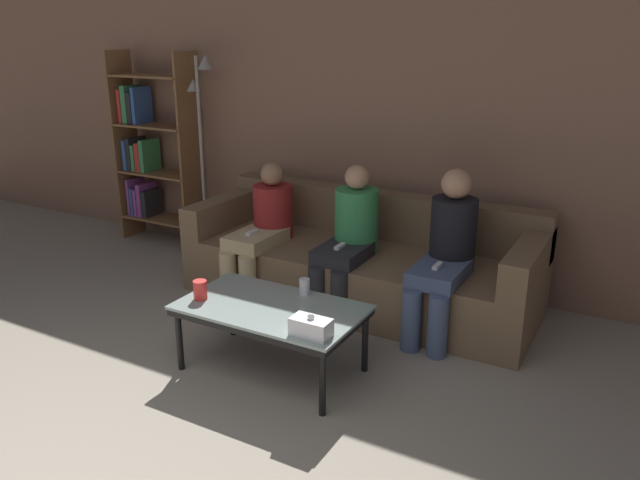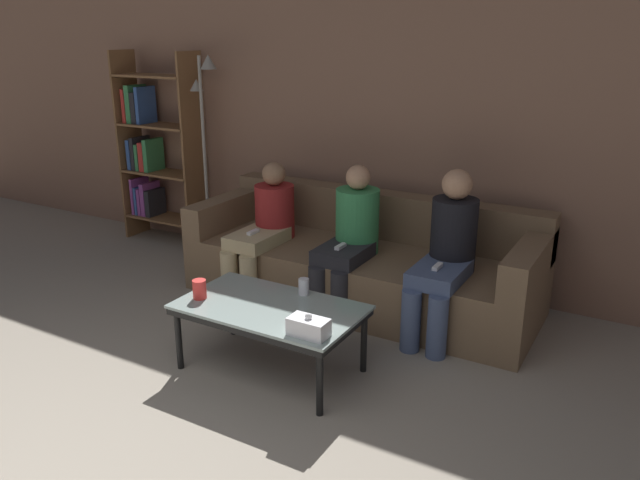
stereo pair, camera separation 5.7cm
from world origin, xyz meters
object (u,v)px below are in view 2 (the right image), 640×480
at_px(tissue_box, 309,327).
at_px(seated_person_left_end, 265,226).
at_px(bookshelf, 153,151).
at_px(seated_person_mid_left, 350,236).
at_px(cup_near_left, 304,287).
at_px(cup_near_right, 200,289).
at_px(couch, 362,264).
at_px(coffee_table, 270,312).
at_px(seated_person_mid_right, 447,251).
at_px(standing_lamp, 206,137).

bearing_deg(tissue_box, seated_person_left_end, 132.86).
bearing_deg(bookshelf, seated_person_mid_left, -12.58).
distance_m(cup_near_left, bookshelf, 2.90).
bearing_deg(cup_near_right, tissue_box, -6.09).
bearing_deg(bookshelf, couch, -7.70).
xyz_separation_m(cup_near_right, seated_person_left_end, (-0.30, 1.14, 0.05)).
distance_m(couch, seated_person_left_end, 0.82).
height_order(cup_near_left, cup_near_right, cup_near_right).
relative_size(coffee_table, cup_near_left, 10.58).
relative_size(coffee_table, seated_person_mid_left, 1.02).
xyz_separation_m(coffee_table, seated_person_left_end, (-0.74, 1.01, 0.16)).
height_order(bookshelf, seated_person_mid_right, bookshelf).
bearing_deg(seated_person_mid_left, tissue_box, -72.31).
relative_size(cup_near_left, standing_lamp, 0.06).
bearing_deg(tissue_box, coffee_table, 151.78).
xyz_separation_m(tissue_box, seated_person_left_end, (-1.14, 1.22, 0.06)).
distance_m(tissue_box, seated_person_mid_left, 1.32).
height_order(couch, cup_near_left, couch).
xyz_separation_m(couch, seated_person_mid_left, (0.00, -0.22, 0.29)).
bearing_deg(seated_person_mid_right, bookshelf, 170.02).
height_order(cup_near_right, tissue_box, tissue_box).
distance_m(seated_person_mid_left, seated_person_mid_right, 0.74).
bearing_deg(cup_near_left, seated_person_left_end, 137.15).
bearing_deg(tissue_box, cup_near_right, 173.91).
distance_m(coffee_table, tissue_box, 0.46).
relative_size(tissue_box, bookshelf, 0.12).
height_order(cup_near_left, tissue_box, tissue_box).
relative_size(couch, seated_person_mid_left, 2.47).
xyz_separation_m(cup_near_right, tissue_box, (0.83, -0.09, -0.01)).
height_order(tissue_box, standing_lamp, standing_lamp).
height_order(couch, tissue_box, couch).
distance_m(cup_near_left, tissue_box, 0.55).
distance_m(cup_near_left, seated_person_left_end, 1.13).
distance_m(cup_near_right, seated_person_left_end, 1.18).
relative_size(couch, coffee_table, 2.42).
bearing_deg(seated_person_mid_right, standing_lamp, 170.06).
height_order(couch, seated_person_left_end, seated_person_left_end).
bearing_deg(seated_person_left_end, standing_lamp, 154.56).
distance_m(cup_near_right, bookshelf, 2.67).
xyz_separation_m(cup_near_right, standing_lamp, (-1.22, 1.57, 0.62)).
bearing_deg(cup_near_left, tissue_box, -55.87).
relative_size(bookshelf, seated_person_left_end, 1.78).
bearing_deg(coffee_table, standing_lamp, 138.82).
xyz_separation_m(cup_near_left, cup_near_right, (-0.52, -0.37, 0.01)).
distance_m(bookshelf, seated_person_mid_right, 3.24).
distance_m(bookshelf, seated_person_mid_left, 2.53).
height_order(standing_lamp, seated_person_mid_right, standing_lamp).
height_order(seated_person_left_end, seated_person_mid_right, seated_person_mid_right).
xyz_separation_m(seated_person_left_end, seated_person_mid_right, (1.47, 0.02, 0.05)).
bearing_deg(standing_lamp, coffee_table, -41.18).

